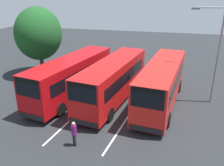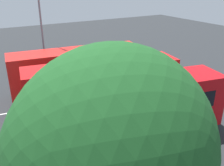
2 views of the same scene
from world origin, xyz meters
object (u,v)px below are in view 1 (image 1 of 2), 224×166
street_lamp (216,50)px  bus_center_left (113,80)px  depot_tree (39,34)px  pedestrian (74,132)px  bus_center_right (162,83)px  bus_far_left (72,76)px

street_lamp → bus_center_left: bearing=1.8°
bus_center_left → depot_tree: 10.68m
pedestrian → depot_tree: size_ratio=0.22×
bus_center_right → street_lamp: street_lamp is taller
depot_tree → bus_center_right: bearing=71.4°
bus_center_left → bus_center_right: bearing=102.3°
pedestrian → street_lamp: 12.39m
bus_far_left → bus_center_right: 7.53m
bus_center_left → street_lamp: bearing=110.9°
bus_center_left → depot_tree: depot_tree is taller
bus_center_left → street_lamp: (-1.67, 7.75, 2.54)m
street_lamp → depot_tree: (-3.00, -17.00, 0.05)m
pedestrian → bus_far_left: bearing=55.8°
bus_center_right → pedestrian: bus_center_right is taller
bus_far_left → bus_center_left: same height
pedestrian → depot_tree: bearing=68.8°
depot_tree → pedestrian: bearing=37.0°
bus_far_left → pedestrian: 7.24m
street_lamp → depot_tree: bearing=-20.3°
bus_center_left → bus_center_right: 3.92m
bus_center_right → street_lamp: 4.82m
bus_center_right → depot_tree: (-4.43, -13.16, 2.59)m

